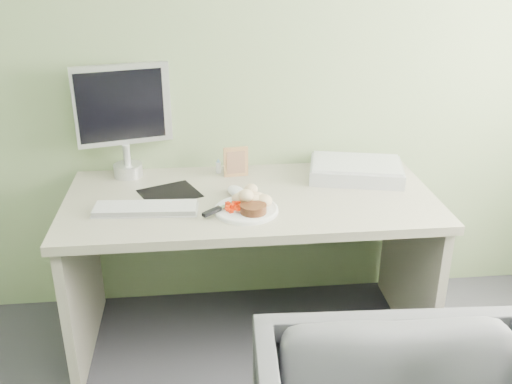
{
  "coord_description": "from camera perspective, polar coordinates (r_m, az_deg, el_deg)",
  "views": [
    {
      "loc": [
        -0.21,
        -0.62,
        1.74
      ],
      "look_at": [
        0.01,
        1.5,
        0.8
      ],
      "focal_mm": 40.0,
      "sensor_mm": 36.0,
      "label": 1
    }
  ],
  "objects": [
    {
      "name": "computer_mouse",
      "position": [
        2.47,
        -1.94,
        0.04
      ],
      "size": [
        0.11,
        0.13,
        0.04
      ],
      "primitive_type": "ellipsoid",
      "rotation": [
        0.0,
        0.0,
        0.44
      ],
      "color": "white",
      "rests_on": "desk"
    },
    {
      "name": "potato_pile",
      "position": [
        2.36,
        -0.16,
        -0.34
      ],
      "size": [
        0.15,
        0.13,
        0.07
      ],
      "primitive_type": "ellipsoid",
      "rotation": [
        0.0,
        0.0,
        -0.4
      ],
      "color": "tan",
      "rests_on": "plate"
    },
    {
      "name": "steak_knife",
      "position": [
        2.3,
        -3.76,
        -1.69
      ],
      "size": [
        0.19,
        0.17,
        0.02
      ],
      "rotation": [
        0.0,
        0.0,
        0.73
      ],
      "color": "silver",
      "rests_on": "plate"
    },
    {
      "name": "carrot_heap",
      "position": [
        2.3,
        -2.12,
        -1.38
      ],
      "size": [
        0.08,
        0.07,
        0.04
      ],
      "primitive_type": "cube",
      "rotation": [
        0.0,
        0.0,
        0.3
      ],
      "color": "red",
      "rests_on": "plate"
    },
    {
      "name": "desk",
      "position": [
        2.55,
        -0.53,
        -4.16
      ],
      "size": [
        1.6,
        0.75,
        0.73
      ],
      "color": "#ADA691",
      "rests_on": "floor"
    },
    {
      "name": "wall_back",
      "position": [
        2.66,
        -1.4,
        15.25
      ],
      "size": [
        3.5,
        0.0,
        3.5
      ],
      "primitive_type": "plane",
      "rotation": [
        1.57,
        0.0,
        0.0
      ],
      "color": "gray",
      "rests_on": "floor"
    },
    {
      "name": "eyedrop_bottle",
      "position": [
        2.72,
        -3.78,
        2.59
      ],
      "size": [
        0.02,
        0.02,
        0.07
      ],
      "color": "white",
      "rests_on": "desk"
    },
    {
      "name": "keyboard",
      "position": [
        2.37,
        -10.99,
        -1.57
      ],
      "size": [
        0.42,
        0.15,
        0.02
      ],
      "primitive_type": "cube",
      "rotation": [
        0.0,
        0.0,
        -0.07
      ],
      "color": "white",
      "rests_on": "desk"
    },
    {
      "name": "mousepad",
      "position": [
        2.52,
        -8.63,
        -0.13
      ],
      "size": [
        0.3,
        0.29,
        0.0
      ],
      "primitive_type": "cube",
      "rotation": [
        0.0,
        0.0,
        0.41
      ],
      "color": "black",
      "rests_on": "desk"
    },
    {
      "name": "monitor",
      "position": [
        2.68,
        -13.12,
        7.55
      ],
      "size": [
        0.43,
        0.16,
        0.52
      ],
      "rotation": [
        0.0,
        0.0,
        0.25
      ],
      "color": "silver",
      "rests_on": "desk"
    },
    {
      "name": "plate",
      "position": [
        2.33,
        -1.0,
        -1.81
      ],
      "size": [
        0.26,
        0.26,
        0.01
      ],
      "primitive_type": "cylinder",
      "color": "white",
      "rests_on": "desk"
    },
    {
      "name": "steak",
      "position": [
        2.29,
        -0.26,
        -1.66
      ],
      "size": [
        0.11,
        0.11,
        0.03
      ],
      "primitive_type": "cylinder",
      "rotation": [
        0.0,
        0.0,
        -0.04
      ],
      "color": "black",
      "rests_on": "plate"
    },
    {
      "name": "scanner",
      "position": [
        2.7,
        9.95,
        2.09
      ],
      "size": [
        0.48,
        0.37,
        0.07
      ],
      "primitive_type": "cube",
      "rotation": [
        0.0,
        0.0,
        -0.23
      ],
      "color": "#A4A6AA",
      "rests_on": "desk"
    },
    {
      "name": "photo_frame",
      "position": [
        2.66,
        -2.03,
        3.03
      ],
      "size": [
        0.12,
        0.02,
        0.14
      ],
      "primitive_type": "cube",
      "rotation": [
        0.0,
        0.0,
        0.1
      ],
      "color": "#A3744C",
      "rests_on": "desk"
    }
  ]
}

